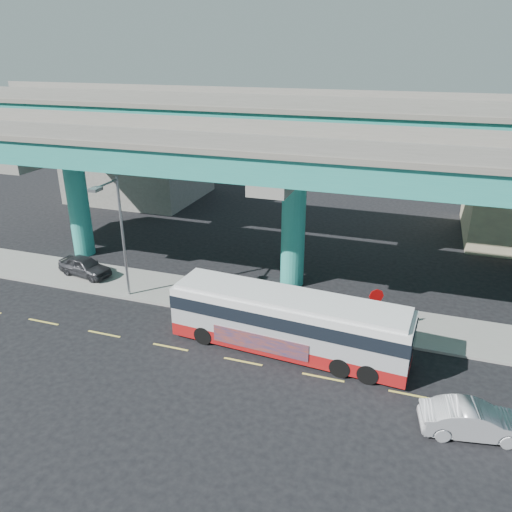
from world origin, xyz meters
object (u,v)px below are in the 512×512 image
(transit_bus, at_px, (288,321))
(parked_car, at_px, (85,266))
(sedan, at_px, (474,420))
(stop_sign, at_px, (376,302))
(street_lamp, at_px, (116,223))

(transit_bus, distance_m, parked_car, 15.75)
(sedan, distance_m, stop_sign, 7.86)
(sedan, xyz_separation_m, parked_car, (-23.74, 7.54, 0.12))
(sedan, bearing_deg, street_lamp, 64.20)
(sedan, distance_m, street_lamp, 20.68)
(parked_car, distance_m, stop_sign, 19.23)
(sedan, xyz_separation_m, stop_sign, (-4.61, 6.22, 1.39))
(parked_car, distance_m, street_lamp, 6.35)
(stop_sign, bearing_deg, parked_car, 172.32)
(transit_bus, xyz_separation_m, stop_sign, (3.96, 2.76, 0.36))
(sedan, xyz_separation_m, street_lamp, (-19.46, 5.48, 4.34))
(sedan, relative_size, stop_sign, 1.63)
(parked_car, bearing_deg, transit_bus, -95.19)
(parked_car, bearing_deg, stop_sign, -84.10)
(street_lamp, distance_m, stop_sign, 15.16)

